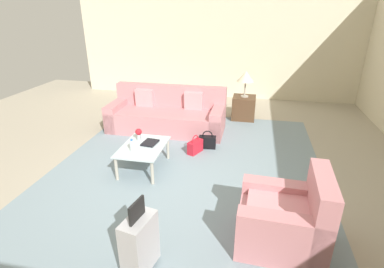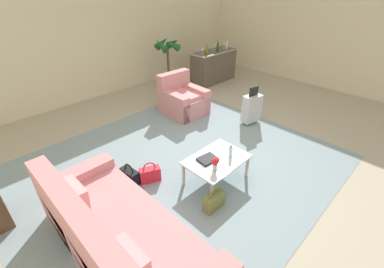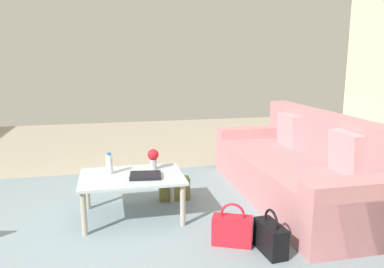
{
  "view_description": "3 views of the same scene",
  "coord_description": "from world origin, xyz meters",
  "px_view_note": "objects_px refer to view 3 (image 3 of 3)",
  "views": [
    {
      "loc": [
        3.74,
        1.17,
        2.51
      ],
      "look_at": [
        -0.46,
        0.3,
        0.68
      ],
      "focal_mm": 28.0,
      "sensor_mm": 36.0,
      "label": 1
    },
    {
      "loc": [
        -2.89,
        -2.46,
        2.76
      ],
      "look_at": [
        -0.75,
        -0.32,
        0.93
      ],
      "focal_mm": 24.0,
      "sensor_mm": 36.0,
      "label": 2
    },
    {
      "loc": [
        -0.22,
        2.89,
        1.49
      ],
      "look_at": [
        -0.93,
        -0.31,
        0.82
      ],
      "focal_mm": 35.0,
      "sensor_mm": 36.0,
      "label": 3
    }
  ],
  "objects_px": {
    "coffee_table": "(132,181)",
    "water_bottle": "(109,164)",
    "handbag_red": "(232,230)",
    "couch": "(302,171)",
    "flower_vase": "(153,157)",
    "handbag_olive": "(174,188)",
    "coffee_table_book": "(145,176)",
    "handbag_black": "(270,237)"
  },
  "relations": [
    {
      "from": "couch",
      "to": "coffee_table_book",
      "type": "relative_size",
      "value": 8.75
    },
    {
      "from": "couch",
      "to": "flower_vase",
      "type": "bearing_deg",
      "value": -1.81
    },
    {
      "from": "couch",
      "to": "water_bottle",
      "type": "xyz_separation_m",
      "value": [
        2.0,
        0.0,
        0.21
      ]
    },
    {
      "from": "couch",
      "to": "flower_vase",
      "type": "height_order",
      "value": "couch"
    },
    {
      "from": "couch",
      "to": "handbag_red",
      "type": "relative_size",
      "value": 6.9
    },
    {
      "from": "couch",
      "to": "handbag_olive",
      "type": "bearing_deg",
      "value": -11.11
    },
    {
      "from": "water_bottle",
      "to": "handbag_red",
      "type": "height_order",
      "value": "water_bottle"
    },
    {
      "from": "flower_vase",
      "to": "handbag_olive",
      "type": "xyz_separation_m",
      "value": [
        -0.24,
        -0.21,
        -0.41
      ]
    },
    {
      "from": "couch",
      "to": "coffee_table_book",
      "type": "bearing_deg",
      "value": 6.1
    },
    {
      "from": "water_bottle",
      "to": "coffee_table_book",
      "type": "bearing_deg",
      "value": 150.64
    },
    {
      "from": "coffee_table",
      "to": "handbag_black",
      "type": "distance_m",
      "value": 1.37
    },
    {
      "from": "flower_vase",
      "to": "handbag_red",
      "type": "height_order",
      "value": "flower_vase"
    },
    {
      "from": "flower_vase",
      "to": "handbag_black",
      "type": "xyz_separation_m",
      "value": [
        -0.78,
        1.06,
        -0.41
      ]
    },
    {
      "from": "coffee_table_book",
      "to": "handbag_olive",
      "type": "relative_size",
      "value": 0.79
    },
    {
      "from": "couch",
      "to": "handbag_olive",
      "type": "relative_size",
      "value": 6.9
    },
    {
      "from": "couch",
      "to": "water_bottle",
      "type": "relative_size",
      "value": 12.1
    },
    {
      "from": "coffee_table",
      "to": "handbag_black",
      "type": "xyz_separation_m",
      "value": [
        -1.0,
        0.91,
        -0.23
      ]
    },
    {
      "from": "couch",
      "to": "handbag_olive",
      "type": "distance_m",
      "value": 1.38
    },
    {
      "from": "coffee_table",
      "to": "water_bottle",
      "type": "distance_m",
      "value": 0.27
    },
    {
      "from": "couch",
      "to": "handbag_red",
      "type": "xyz_separation_m",
      "value": [
        1.06,
        0.82,
        -0.17
      ]
    },
    {
      "from": "couch",
      "to": "handbag_black",
      "type": "bearing_deg",
      "value": 51.3
    },
    {
      "from": "coffee_table",
      "to": "flower_vase",
      "type": "height_order",
      "value": "flower_vase"
    },
    {
      "from": "coffee_table",
      "to": "couch",
      "type": "bearing_deg",
      "value": -176.83
    },
    {
      "from": "flower_vase",
      "to": "handbag_black",
      "type": "bearing_deg",
      "value": 126.24
    },
    {
      "from": "water_bottle",
      "to": "handbag_olive",
      "type": "xyz_separation_m",
      "value": [
        -0.66,
        -0.26,
        -0.38
      ]
    },
    {
      "from": "handbag_olive",
      "to": "handbag_red",
      "type": "bearing_deg",
      "value": 104.77
    },
    {
      "from": "handbag_red",
      "to": "handbag_black",
      "type": "height_order",
      "value": "same"
    },
    {
      "from": "flower_vase",
      "to": "handbag_olive",
      "type": "distance_m",
      "value": 0.52
    },
    {
      "from": "couch",
      "to": "water_bottle",
      "type": "bearing_deg",
      "value": 0.0
    },
    {
      "from": "handbag_red",
      "to": "water_bottle",
      "type": "bearing_deg",
      "value": -40.82
    },
    {
      "from": "couch",
      "to": "handbag_olive",
      "type": "height_order",
      "value": "couch"
    },
    {
      "from": "water_bottle",
      "to": "handbag_red",
      "type": "bearing_deg",
      "value": 139.18
    },
    {
      "from": "coffee_table",
      "to": "handbag_olive",
      "type": "height_order",
      "value": "coffee_table"
    },
    {
      "from": "coffee_table_book",
      "to": "coffee_table",
      "type": "bearing_deg",
      "value": -27.1
    },
    {
      "from": "coffee_table_book",
      "to": "handbag_black",
      "type": "bearing_deg",
      "value": 143.17
    },
    {
      "from": "coffee_table",
      "to": "water_bottle",
      "type": "relative_size",
      "value": 4.68
    },
    {
      "from": "couch",
      "to": "handbag_red",
      "type": "height_order",
      "value": "couch"
    },
    {
      "from": "coffee_table_book",
      "to": "handbag_red",
      "type": "relative_size",
      "value": 0.79
    },
    {
      "from": "couch",
      "to": "handbag_black",
      "type": "relative_size",
      "value": 6.9
    },
    {
      "from": "handbag_black",
      "to": "coffee_table",
      "type": "bearing_deg",
      "value": -42.38
    },
    {
      "from": "coffee_table_book",
      "to": "handbag_olive",
      "type": "height_order",
      "value": "coffee_table_book"
    },
    {
      "from": "flower_vase",
      "to": "handbag_red",
      "type": "bearing_deg",
      "value": 121.31
    }
  ]
}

